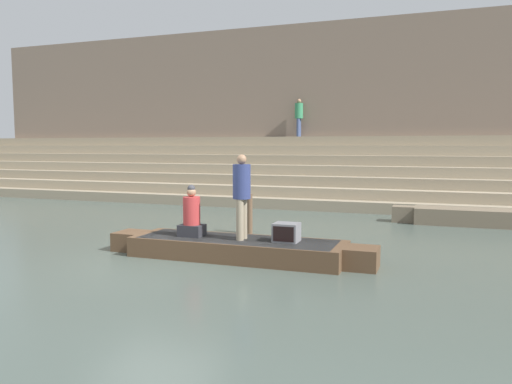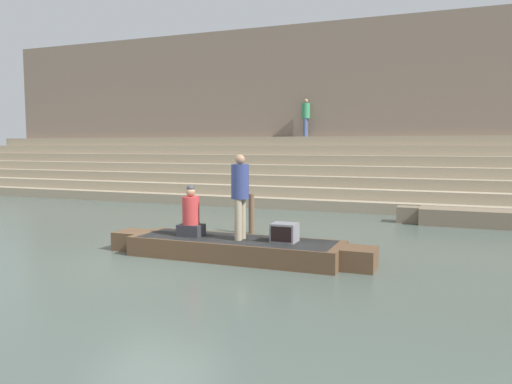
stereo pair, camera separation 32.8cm
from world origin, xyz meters
The scene contains 10 objects.
ground_plane centered at (0.00, 0.00, 0.00)m, with size 120.00×120.00×0.00m, color #47544C.
ghat_steps centered at (0.00, 11.76, 1.00)m, with size 36.00×4.16×2.80m.
back_wall centered at (0.00, 13.84, 3.87)m, with size 34.20×1.28×7.80m.
rowboat_main centered at (1.40, 1.03, 0.23)m, with size 5.93×1.45×0.42m.
person_standing centered at (1.52, 1.01, 1.46)m, with size 0.38×0.38×1.80m.
person_rowing centered at (0.34, 1.00, 0.87)m, with size 0.53×0.41×1.13m.
tv_set centered at (2.48, 1.09, 0.62)m, with size 0.51×0.46×0.39m.
moored_boat_shore centered at (7.17, 7.59, 0.27)m, with size 6.17×1.07×0.50m.
mooring_post centered at (0.59, 3.94, 0.55)m, with size 0.16×0.16×1.09m, color brown.
person_on_steps centered at (-0.47, 12.95, 3.75)m, with size 0.36×0.36×1.66m.
Camera 1 is at (5.37, -8.70, 2.41)m, focal length 35.00 mm.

